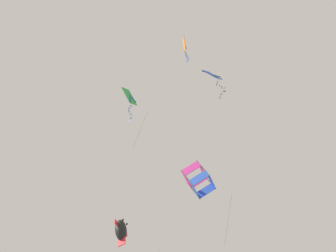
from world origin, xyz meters
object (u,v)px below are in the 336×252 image
(kite_diamond_mid_left, at_px, (184,44))
(kite_fish_upper_right, at_px, (121,230))
(kite_box_near_left, at_px, (198,180))
(kite_diamond_far_centre, at_px, (130,97))
(kite_diamond_near_right, at_px, (213,75))

(kite_diamond_mid_left, bearing_deg, kite_fish_upper_right, -161.07)
(kite_box_near_left, xyz_separation_m, kite_diamond_mid_left, (-2.48, 6.52, 6.82))
(kite_diamond_far_centre, relative_size, kite_box_near_left, 0.94)
(kite_box_near_left, height_order, kite_diamond_mid_left, kite_diamond_mid_left)
(kite_box_near_left, distance_m, kite_diamond_near_right, 7.28)
(kite_fish_upper_right, bearing_deg, kite_diamond_far_centre, 34.04)
(kite_box_near_left, height_order, kite_diamond_near_right, kite_diamond_near_right)
(kite_fish_upper_right, bearing_deg, kite_diamond_mid_left, 51.09)
(kite_box_near_left, bearing_deg, kite_diamond_mid_left, 14.22)
(kite_diamond_near_right, height_order, kite_fish_upper_right, kite_diamond_near_right)
(kite_box_near_left, bearing_deg, kite_diamond_near_right, 29.29)
(kite_diamond_far_centre, height_order, kite_diamond_mid_left, kite_diamond_mid_left)
(kite_diamond_near_right, height_order, kite_diamond_mid_left, kite_diamond_mid_left)
(kite_diamond_far_centre, height_order, kite_box_near_left, kite_diamond_far_centre)
(kite_diamond_far_centre, distance_m, kite_diamond_near_right, 6.05)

